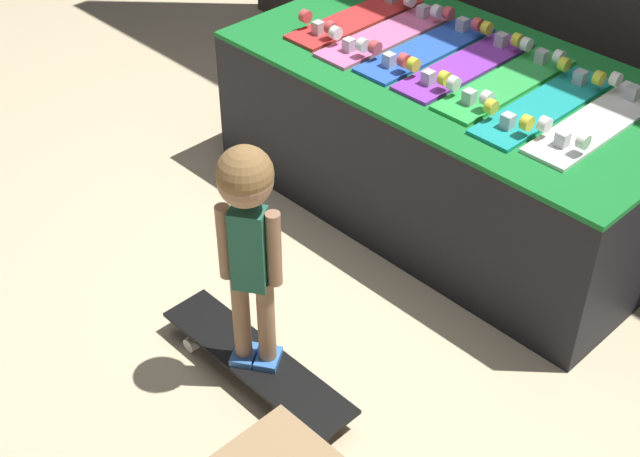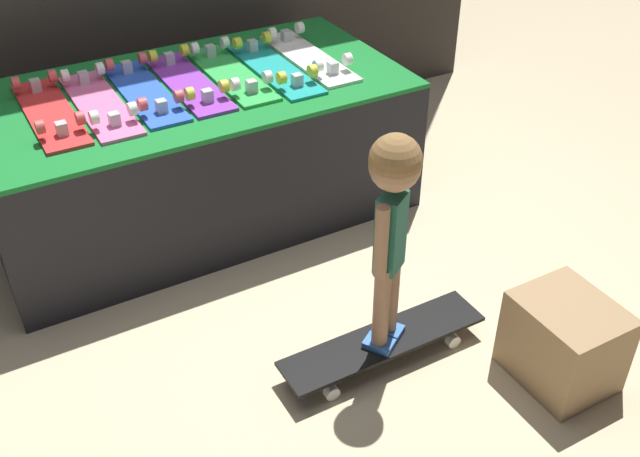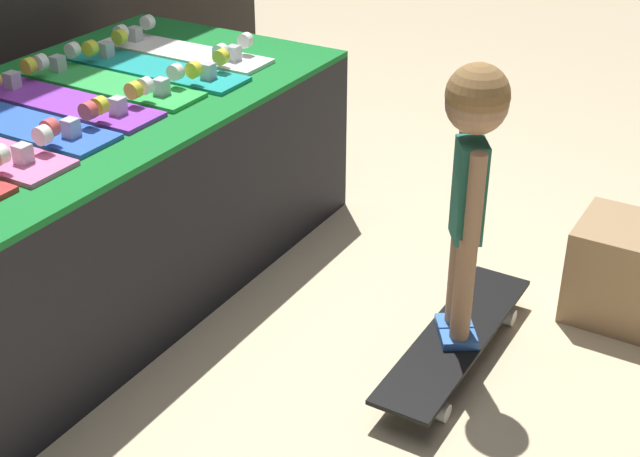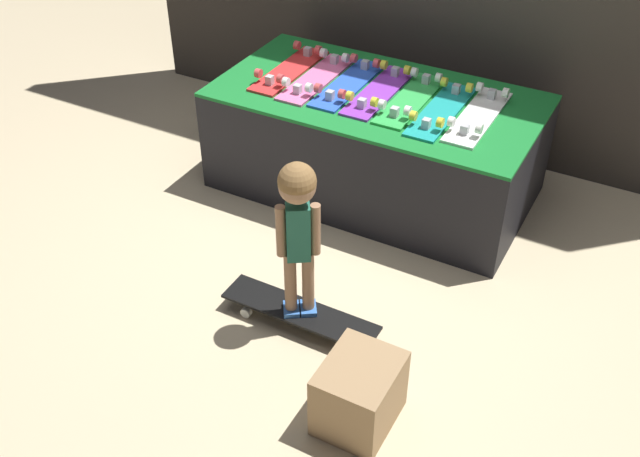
{
  "view_description": "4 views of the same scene",
  "coord_description": "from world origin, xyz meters",
  "px_view_note": "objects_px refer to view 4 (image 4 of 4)",
  "views": [
    {
      "loc": [
        1.8,
        -1.87,
        2.22
      ],
      "look_at": [
        0.08,
        -0.19,
        0.34
      ],
      "focal_mm": 50.0,
      "sensor_mm": 36.0,
      "label": 1
    },
    {
      "loc": [
        -0.96,
        -2.19,
        1.95
      ],
      "look_at": [
        0.19,
        -0.15,
        0.3
      ],
      "focal_mm": 42.0,
      "sensor_mm": 36.0,
      "label": 2
    },
    {
      "loc": [
        -1.82,
        -1.33,
        1.61
      ],
      "look_at": [
        0.1,
        -0.2,
        0.38
      ],
      "focal_mm": 50.0,
      "sensor_mm": 36.0,
      "label": 3
    },
    {
      "loc": [
        1.51,
        -2.83,
        2.55
      ],
      "look_at": [
        0.13,
        -0.27,
        0.33
      ],
      "focal_mm": 42.0,
      "sensor_mm": 36.0,
      "label": 4
    }
  ],
  "objects_px": {
    "skateboard_green_on_rack": "(411,98)",
    "skateboard_blue_on_rack": "(348,83)",
    "skateboard_purple_on_rack": "(379,90)",
    "storage_box": "(359,393)",
    "skateboard_on_floor": "(300,313)",
    "child": "(298,213)",
    "skateboard_teal_on_rack": "(441,109)",
    "skateboard_white_on_rack": "(478,115)",
    "skateboard_red_on_rack": "(289,69)",
    "skateboard_pink_on_rack": "(317,77)"
  },
  "relations": [
    {
      "from": "skateboard_green_on_rack",
      "to": "skateboard_on_floor",
      "type": "height_order",
      "value": "skateboard_green_on_rack"
    },
    {
      "from": "skateboard_teal_on_rack",
      "to": "skateboard_red_on_rack",
      "type": "bearing_deg",
      "value": 177.48
    },
    {
      "from": "skateboard_purple_on_rack",
      "to": "skateboard_on_floor",
      "type": "height_order",
      "value": "skateboard_purple_on_rack"
    },
    {
      "from": "skateboard_pink_on_rack",
      "to": "child",
      "type": "distance_m",
      "value": 1.36
    },
    {
      "from": "skateboard_blue_on_rack",
      "to": "skateboard_purple_on_rack",
      "type": "xyz_separation_m",
      "value": [
        0.19,
        0.0,
        0.0
      ]
    },
    {
      "from": "skateboard_white_on_rack",
      "to": "skateboard_pink_on_rack",
      "type": "bearing_deg",
      "value": -179.19
    },
    {
      "from": "skateboard_blue_on_rack",
      "to": "skateboard_white_on_rack",
      "type": "bearing_deg",
      "value": -0.41
    },
    {
      "from": "skateboard_purple_on_rack",
      "to": "storage_box",
      "type": "height_order",
      "value": "skateboard_purple_on_rack"
    },
    {
      "from": "skateboard_white_on_rack",
      "to": "skateboard_on_floor",
      "type": "bearing_deg",
      "value": -107.03
    },
    {
      "from": "skateboard_red_on_rack",
      "to": "skateboard_blue_on_rack",
      "type": "xyz_separation_m",
      "value": [
        0.39,
        -0.0,
        0.0
      ]
    },
    {
      "from": "skateboard_pink_on_rack",
      "to": "child",
      "type": "relative_size",
      "value": 0.82
    },
    {
      "from": "skateboard_red_on_rack",
      "to": "child",
      "type": "relative_size",
      "value": 0.82
    },
    {
      "from": "skateboard_purple_on_rack",
      "to": "skateboard_white_on_rack",
      "type": "xyz_separation_m",
      "value": [
        0.58,
        -0.01,
        0.0
      ]
    },
    {
      "from": "skateboard_purple_on_rack",
      "to": "child",
      "type": "distance_m",
      "value": 1.27
    },
    {
      "from": "skateboard_pink_on_rack",
      "to": "skateboard_green_on_rack",
      "type": "bearing_deg",
      "value": 1.39
    },
    {
      "from": "child",
      "to": "storage_box",
      "type": "relative_size",
      "value": 2.35
    },
    {
      "from": "child",
      "to": "skateboard_purple_on_rack",
      "type": "bearing_deg",
      "value": 65.83
    },
    {
      "from": "skateboard_on_floor",
      "to": "child",
      "type": "xyz_separation_m",
      "value": [
        0.0,
        0.0,
        0.59
      ]
    },
    {
      "from": "skateboard_teal_on_rack",
      "to": "storage_box",
      "type": "distance_m",
      "value": 1.68
    },
    {
      "from": "skateboard_teal_on_rack",
      "to": "skateboard_white_on_rack",
      "type": "distance_m",
      "value": 0.2
    },
    {
      "from": "skateboard_teal_on_rack",
      "to": "skateboard_green_on_rack",
      "type": "bearing_deg",
      "value": 169.37
    },
    {
      "from": "child",
      "to": "skateboard_on_floor",
      "type": "bearing_deg",
      "value": -123.08
    },
    {
      "from": "skateboard_teal_on_rack",
      "to": "skateboard_pink_on_rack",
      "type": "bearing_deg",
      "value": 178.35
    },
    {
      "from": "skateboard_green_on_rack",
      "to": "skateboard_blue_on_rack",
      "type": "bearing_deg",
      "value": 179.24
    },
    {
      "from": "skateboard_teal_on_rack",
      "to": "child",
      "type": "xyz_separation_m",
      "value": [
        -0.19,
        -1.21,
        0.02
      ]
    },
    {
      "from": "skateboard_purple_on_rack",
      "to": "skateboard_green_on_rack",
      "type": "xyz_separation_m",
      "value": [
        0.19,
        -0.01,
        0.0
      ]
    },
    {
      "from": "skateboard_pink_on_rack",
      "to": "skateboard_green_on_rack",
      "type": "xyz_separation_m",
      "value": [
        0.58,
        0.01,
        0.0
      ]
    },
    {
      "from": "skateboard_pink_on_rack",
      "to": "child",
      "type": "height_order",
      "value": "child"
    },
    {
      "from": "skateboard_white_on_rack",
      "to": "skateboard_on_floor",
      "type": "height_order",
      "value": "skateboard_white_on_rack"
    },
    {
      "from": "skateboard_purple_on_rack",
      "to": "skateboard_blue_on_rack",
      "type": "bearing_deg",
      "value": -179.98
    },
    {
      "from": "skateboard_purple_on_rack",
      "to": "storage_box",
      "type": "xyz_separation_m",
      "value": [
        0.69,
        -1.62,
        -0.48
      ]
    },
    {
      "from": "skateboard_red_on_rack",
      "to": "skateboard_on_floor",
      "type": "height_order",
      "value": "skateboard_red_on_rack"
    },
    {
      "from": "child",
      "to": "skateboard_blue_on_rack",
      "type": "bearing_deg",
      "value": 74.19
    },
    {
      "from": "skateboard_green_on_rack",
      "to": "child",
      "type": "bearing_deg",
      "value": -89.83
    },
    {
      "from": "skateboard_purple_on_rack",
      "to": "storage_box",
      "type": "bearing_deg",
      "value": -67.05
    },
    {
      "from": "skateboard_purple_on_rack",
      "to": "skateboard_white_on_rack",
      "type": "height_order",
      "value": "same"
    },
    {
      "from": "skateboard_on_floor",
      "to": "skateboard_white_on_rack",
      "type": "bearing_deg",
      "value": 72.97
    },
    {
      "from": "skateboard_pink_on_rack",
      "to": "skateboard_blue_on_rack",
      "type": "distance_m",
      "value": 0.19
    },
    {
      "from": "skateboard_green_on_rack",
      "to": "skateboard_teal_on_rack",
      "type": "relative_size",
      "value": 1.0
    },
    {
      "from": "skateboard_pink_on_rack",
      "to": "skateboard_white_on_rack",
      "type": "bearing_deg",
      "value": 0.81
    },
    {
      "from": "child",
      "to": "skateboard_green_on_rack",
      "type": "bearing_deg",
      "value": 57.09
    },
    {
      "from": "skateboard_on_floor",
      "to": "storage_box",
      "type": "xyz_separation_m",
      "value": [
        0.49,
        -0.37,
        0.08
      ]
    },
    {
      "from": "skateboard_teal_on_rack",
      "to": "skateboard_on_floor",
      "type": "bearing_deg",
      "value": -98.88
    },
    {
      "from": "skateboard_green_on_rack",
      "to": "storage_box",
      "type": "bearing_deg",
      "value": -73.0
    },
    {
      "from": "skateboard_blue_on_rack",
      "to": "skateboard_white_on_rack",
      "type": "distance_m",
      "value": 0.77
    },
    {
      "from": "skateboard_teal_on_rack",
      "to": "storage_box",
      "type": "relative_size",
      "value": 1.92
    },
    {
      "from": "skateboard_green_on_rack",
      "to": "child",
      "type": "height_order",
      "value": "child"
    },
    {
      "from": "skateboard_red_on_rack",
      "to": "skateboard_blue_on_rack",
      "type": "height_order",
      "value": "same"
    },
    {
      "from": "child",
      "to": "storage_box",
      "type": "height_order",
      "value": "child"
    },
    {
      "from": "skateboard_pink_on_rack",
      "to": "skateboard_white_on_rack",
      "type": "distance_m",
      "value": 0.96
    }
  ]
}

